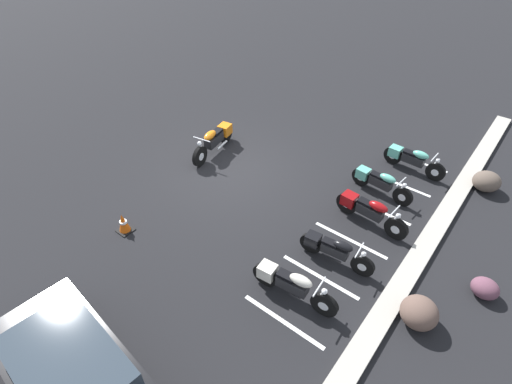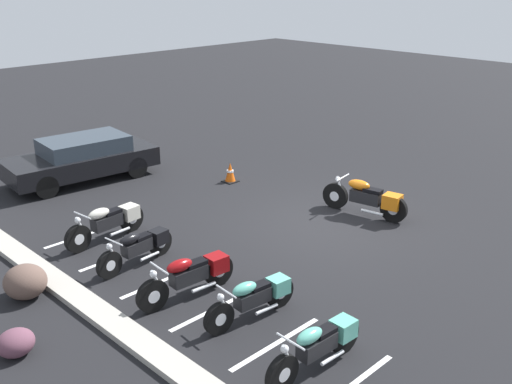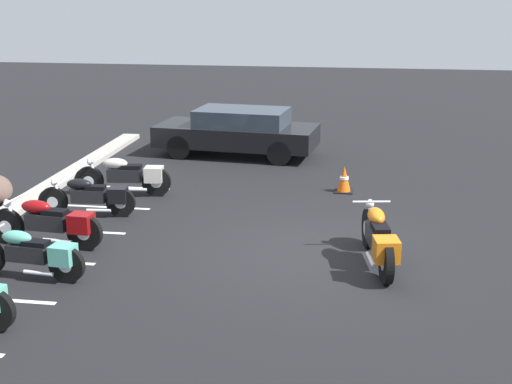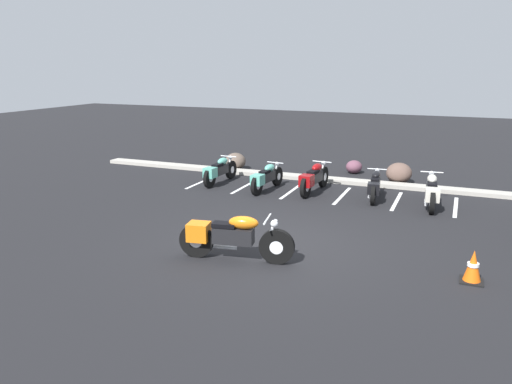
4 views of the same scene
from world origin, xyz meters
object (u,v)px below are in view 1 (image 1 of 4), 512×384
parked_bike_2 (368,210)px  landscape_rock_1 (485,288)px  landscape_rock_2 (487,181)px  parked_bike_0 (411,159)px  parked_bike_4 (290,283)px  landscape_rock_0 (419,313)px  motorcycle_orange_featured (215,139)px  car_black (76,378)px  parked_bike_3 (333,249)px  parked_bike_1 (379,182)px  traffic_cone (123,223)px

parked_bike_2 → landscape_rock_1: (0.54, 3.22, -0.22)m
landscape_rock_1 → landscape_rock_2: size_ratio=0.77×
parked_bike_0 → parked_bike_4: bearing=-89.8°
landscape_rock_0 → motorcycle_orange_featured: bearing=-105.7°
car_black → landscape_rock_0: size_ratio=5.50×
parked_bike_3 → landscape_rock_0: size_ratio=2.42×
parked_bike_2 → parked_bike_4: parked_bike_2 is taller
motorcycle_orange_featured → landscape_rock_1: 8.93m
parked_bike_1 → parked_bike_3: 3.22m
parked_bike_3 → traffic_cone: 5.56m
parked_bike_4 → landscape_rock_0: size_ratio=2.64×
parked_bike_3 → landscape_rock_1: size_ratio=3.18×
parked_bike_2 → parked_bike_3: bearing=-87.3°
parked_bike_1 → landscape_rock_1: 4.04m
landscape_rock_0 → landscape_rock_1: (-1.65, 0.94, -0.10)m
parked_bike_0 → parked_bike_4: 6.48m
motorcycle_orange_featured → parked_bike_4: bearing=48.1°
parked_bike_1 → parked_bike_2: bearing=-71.8°
parked_bike_4 → parked_bike_3: bearing=75.9°
parked_bike_4 → parked_bike_1: bearing=84.9°
parked_bike_1 → landscape_rock_2: (-2.18, 2.51, -0.11)m
landscape_rock_2 → parked_bike_4: bearing=-19.7°
landscape_rock_1 → parked_bike_1: bearing=-118.7°
parked_bike_1 → landscape_rock_2: parked_bike_1 is taller
landscape_rock_1 → landscape_rock_2: landscape_rock_2 is taller
motorcycle_orange_featured → landscape_rock_0: (2.23, 7.97, -0.15)m
car_black → landscape_rock_2: bearing=75.2°
parked_bike_2 → traffic_cone: bearing=-134.6°
motorcycle_orange_featured → car_black: bearing=16.0°
parked_bike_2 → traffic_cone: 6.62m
motorcycle_orange_featured → landscape_rock_2: size_ratio=2.86×
parked_bike_1 → parked_bike_4: size_ratio=0.93×
landscape_rock_0 → parked_bike_1: bearing=-144.1°
parked_bike_4 → landscape_rock_1: bearing=33.1°
parked_bike_0 → parked_bike_2: parked_bike_2 is taller
landscape_rock_1 → landscape_rock_2: bearing=-166.0°
parked_bike_0 → landscape_rock_2: bearing=13.9°
motorcycle_orange_featured → parked_bike_1: bearing=94.3°
car_black → parked_bike_4: bearing=73.6°
parked_bike_3 → landscape_rock_2: 5.84m
traffic_cone → motorcycle_orange_featured: bearing=-170.9°
car_black → landscape_rock_1: bearing=59.1°
parked_bike_4 → parked_bike_0: bearing=82.0°
parked_bike_3 → landscape_rock_2: parked_bike_3 is taller
parked_bike_0 → landscape_rock_1: parked_bike_0 is taller
landscape_rock_2 → parked_bike_3: bearing=-22.6°
landscape_rock_0 → parked_bike_2: bearing=-133.9°
parked_bike_1 → car_black: size_ratio=0.45×
landscape_rock_1 → traffic_cone: bearing=-65.1°
motorcycle_orange_featured → parked_bike_0: bearing=108.7°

